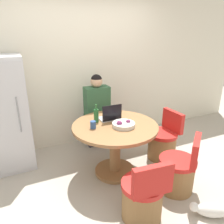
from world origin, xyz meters
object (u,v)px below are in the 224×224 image
at_px(laptop, 110,116).
at_px(chair_right_side, 163,142).
at_px(refrigerator, 3,115).
at_px(dining_table, 115,139).
at_px(chair_near_right_corner, 178,172).
at_px(bottle, 96,115).
at_px(person_seated, 96,109).
at_px(fruit_bowl, 123,124).
at_px(chair_near_camera, 143,198).
at_px(cat, 210,210).

bearing_deg(laptop, chair_right_side, 171.22).
bearing_deg(chair_right_side, refrigerator, -112.69).
distance_m(dining_table, chair_right_side, 0.92).
distance_m(chair_near_right_corner, bottle, 1.30).
xyz_separation_m(dining_table, person_seated, (0.03, 0.80, 0.17)).
distance_m(refrigerator, person_seated, 1.41).
bearing_deg(fruit_bowl, person_seated, 92.70).
relative_size(chair_near_camera, person_seated, 0.59).
distance_m(refrigerator, laptop, 1.53).
distance_m(chair_right_side, laptop, 1.03).
bearing_deg(chair_near_right_corner, cat, 54.11).
bearing_deg(refrigerator, dining_table, -31.40).
bearing_deg(chair_near_camera, laptop, -89.66).
distance_m(person_seated, laptop, 0.63).
relative_size(laptop, bottle, 1.12).
height_order(person_seated, fruit_bowl, person_seated).
height_order(laptop, fruit_bowl, laptop).
bearing_deg(fruit_bowl, chair_near_camera, -101.42).
height_order(dining_table, cat, dining_table).
xyz_separation_m(refrigerator, chair_right_side, (2.25, -0.79, -0.56)).
bearing_deg(person_seated, refrigerator, -1.41).
height_order(chair_near_right_corner, laptop, laptop).
distance_m(laptop, fruit_bowl, 0.30).
distance_m(dining_table, chair_near_right_corner, 0.92).
relative_size(laptop, cat, 0.66).
xyz_separation_m(laptop, cat, (0.60, -1.36, -0.72)).
xyz_separation_m(chair_near_camera, cat, (0.70, -0.30, -0.18)).
relative_size(dining_table, chair_near_right_corner, 1.51).
distance_m(dining_table, person_seated, 0.82).
distance_m(chair_near_camera, laptop, 1.20).
height_order(chair_right_side, laptop, laptop).
xyz_separation_m(refrigerator, laptop, (1.39, -0.65, -0.01)).
height_order(chair_right_side, fruit_bowl, fruit_bowl).
bearing_deg(cat, bottle, -28.94).
bearing_deg(bottle, dining_table, -44.60).
relative_size(chair_right_side, cat, 1.78).
xyz_separation_m(dining_table, cat, (0.61, -1.18, -0.45)).
xyz_separation_m(chair_near_right_corner, bottle, (-0.77, 0.86, 0.59)).
bearing_deg(bottle, laptop, -1.84).
bearing_deg(bottle, cat, -59.43).
height_order(refrigerator, chair_near_camera, refrigerator).
bearing_deg(chair_right_side, chair_near_right_corner, -26.43).
distance_m(chair_near_camera, bottle, 1.23).
xyz_separation_m(chair_near_right_corner, cat, (0.04, -0.51, -0.18)).
height_order(laptop, cat, laptop).
distance_m(dining_table, cat, 1.40).
xyz_separation_m(chair_near_right_corner, fruit_bowl, (-0.50, 0.57, 0.52)).
xyz_separation_m(chair_right_side, cat, (-0.26, -1.23, -0.18)).
height_order(chair_near_camera, chair_near_right_corner, same).
height_order(refrigerator, fruit_bowl, refrigerator).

